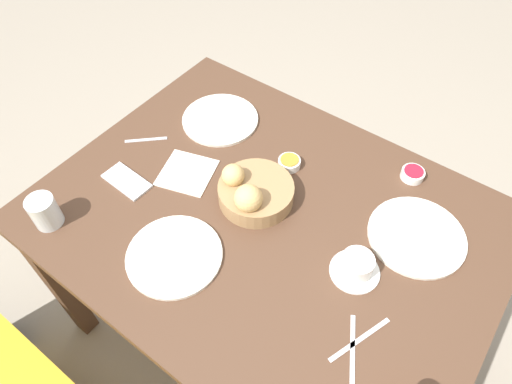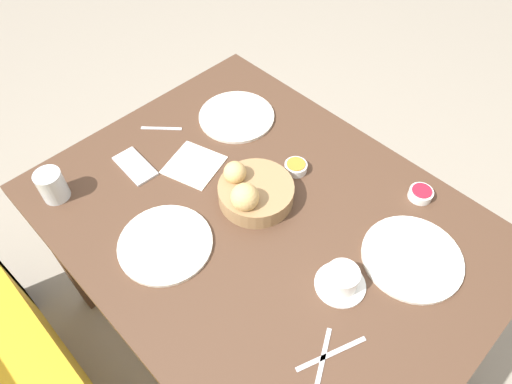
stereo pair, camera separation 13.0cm
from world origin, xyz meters
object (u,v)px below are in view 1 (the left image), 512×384
knife_silver (352,352)px  napkin (187,173)px  jam_bowl_berry (413,174)px  cell_phone (127,181)px  bread_basket (253,192)px  spoon_coffee (146,140)px  plate_near_right (220,119)px  fork_silver (360,340)px  plate_near_left (417,236)px  jam_bowl_honey (289,163)px  coffee_cup (356,266)px  water_tumbler (45,212)px  plate_far_center (174,256)px

knife_silver → napkin: 0.70m
jam_bowl_berry → cell_phone: 0.86m
bread_basket → spoon_coffee: bread_basket is taller
plate_near_right → spoon_coffee: plate_near_right is taller
bread_basket → jam_bowl_berry: (-0.33, -0.36, -0.02)m
cell_phone → spoon_coffee: bearing=-63.3°
fork_silver → napkin: napkin is taller
plate_near_left → napkin: 0.69m
napkin → jam_bowl_honey: bearing=-138.1°
jam_bowl_honey → plate_near_left: bearing=178.4°
coffee_cup → jam_bowl_berry: (0.02, -0.39, -0.01)m
water_tumbler → napkin: bearing=-117.3°
cell_phone → jam_bowl_honey: bearing=-136.0°
fork_silver → plate_near_right: bearing=-27.9°
bread_basket → plate_near_left: bearing=-159.5°
water_tumbler → jam_bowl_berry: bearing=-134.7°
bread_basket → plate_far_center: bread_basket is taller
plate_near_left → jam_bowl_berry: (0.10, -0.19, 0.01)m
knife_silver → bread_basket: bearing=-26.2°
plate_far_center → cell_phone: bearing=-20.0°
plate_near_right → knife_silver: bearing=150.0°
jam_bowl_honey → napkin: 0.31m
plate_far_center → water_tumbler: 0.38m
fork_silver → knife_silver: 0.04m
water_tumbler → jam_bowl_honey: water_tumbler is taller
bread_basket → plate_near_left: (-0.43, -0.16, -0.03)m
bread_basket → water_tumbler: 0.57m
water_tumbler → knife_silver: 0.88m
jam_bowl_berry → plate_near_right: bearing=13.3°
bread_basket → water_tumbler: bread_basket is taller
jam_bowl_berry → cell_phone: bearing=37.7°
fork_silver → spoon_coffee: bearing=-11.4°
coffee_cup → cell_phone: size_ratio=0.84×
plate_far_center → napkin: bearing=-54.7°
plate_far_center → coffee_cup: bearing=-149.2°
bread_basket → coffee_cup: bearing=174.6°
water_tumbler → jam_bowl_berry: size_ratio=1.37×
jam_bowl_berry → fork_silver: bearing=101.9°
coffee_cup → plate_near_right: bearing=-20.6°
plate_near_left → water_tumbler: (0.84, 0.56, 0.04)m
plate_near_right → coffee_cup: size_ratio=1.96×
plate_near_right → jam_bowl_honey: bearing=173.5°
fork_silver → knife_silver: (-0.00, 0.04, 0.00)m
coffee_cup → napkin: (0.57, 0.00, -0.03)m
knife_silver → plate_far_center: bearing=6.2°
jam_bowl_berry → jam_bowl_honey: 0.37m
spoon_coffee → cell_phone: (-0.08, 0.16, 0.00)m
plate_far_center → coffee_cup: coffee_cup is taller
plate_near_right → bread_basket: bearing=144.6°
plate_far_center → cell_phone: (0.29, -0.11, -0.00)m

